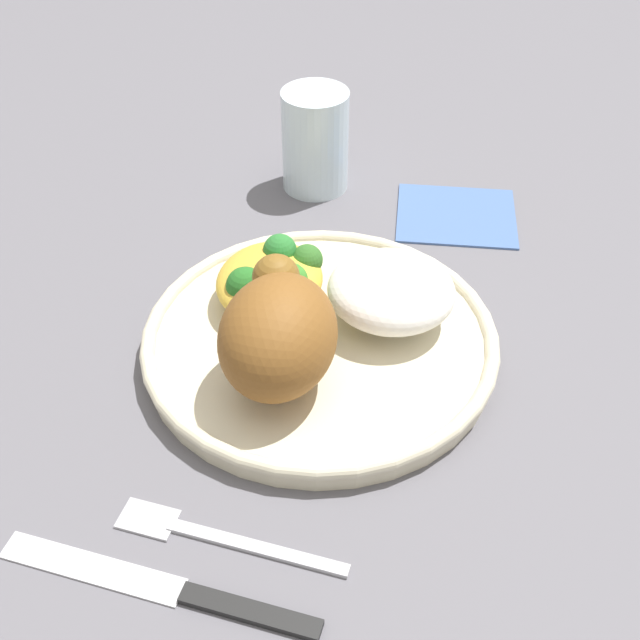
% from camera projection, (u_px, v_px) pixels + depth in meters
% --- Properties ---
extents(ground_plane, '(2.00, 2.00, 0.00)m').
position_uv_depth(ground_plane, '(320.00, 352.00, 0.60)').
color(ground_plane, '#5D5B62').
extents(plate, '(0.26, 0.26, 0.02)m').
position_uv_depth(plate, '(320.00, 341.00, 0.59)').
color(plate, beige).
rests_on(plate, ground_plane).
extents(roasted_chicken, '(0.10, 0.08, 0.07)m').
position_uv_depth(roasted_chicken, '(278.00, 333.00, 0.53)').
color(roasted_chicken, brown).
rests_on(roasted_chicken, plate).
extents(rice_pile, '(0.09, 0.09, 0.04)m').
position_uv_depth(rice_pile, '(391.00, 291.00, 0.59)').
color(rice_pile, white).
rests_on(rice_pile, plate).
extents(mac_cheese_with_broccoli, '(0.09, 0.08, 0.04)m').
position_uv_depth(mac_cheese_with_broccoli, '(273.00, 278.00, 0.60)').
color(mac_cheese_with_broccoli, gold).
rests_on(mac_cheese_with_broccoli, plate).
extents(fork, '(0.03, 0.14, 0.01)m').
position_uv_depth(fork, '(218.00, 536.00, 0.48)').
color(fork, '#B2B2B7').
rests_on(fork, ground_plane).
extents(knife, '(0.03, 0.19, 0.01)m').
position_uv_depth(knife, '(184.00, 592.00, 0.45)').
color(knife, black).
rests_on(knife, ground_plane).
extents(water_glass, '(0.06, 0.06, 0.09)m').
position_uv_depth(water_glass, '(315.00, 141.00, 0.74)').
color(water_glass, silver).
rests_on(water_glass, ground_plane).
extents(napkin, '(0.10, 0.11, 0.00)m').
position_uv_depth(napkin, '(456.00, 214.00, 0.73)').
color(napkin, '#47669E').
rests_on(napkin, ground_plane).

